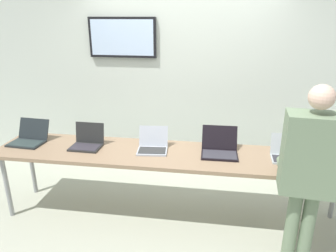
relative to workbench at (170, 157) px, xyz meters
The scene contains 9 objects.
ground 0.76m from the workbench, ahead, with size 8.00×8.00×0.04m, color #A1A593.
back_wall 1.25m from the workbench, 90.99° to the left, with size 8.00×0.11×2.51m.
workbench is the anchor object (origin of this frame).
laptop_station_0 1.64m from the workbench, behind, with size 0.40×0.37×0.24m.
laptop_station_1 0.94m from the workbench, behind, with size 0.34×0.29×0.25m.
laptop_station_2 0.23m from the workbench, 163.35° to the left, with size 0.34×0.33×0.23m.
laptop_station_3 0.53m from the workbench, ahead, with size 0.38×0.39×0.25m.
laptop_station_4 1.22m from the workbench, ahead, with size 0.37×0.30×0.23m.
person 1.38m from the workbench, 27.40° to the right, with size 0.48×0.62×1.70m.
Camera 1 is at (0.42, -2.96, 2.17)m, focal length 33.25 mm.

